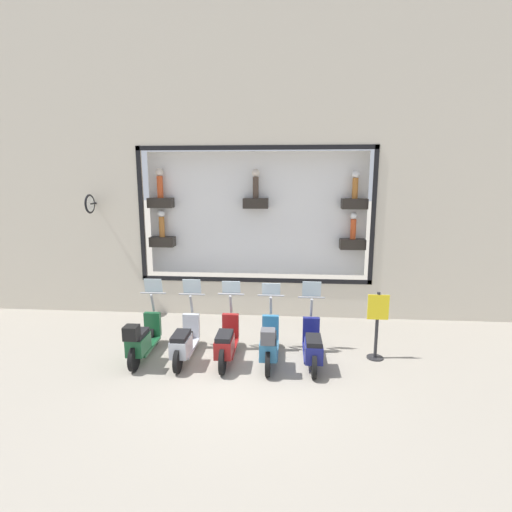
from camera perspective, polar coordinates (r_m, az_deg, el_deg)
The scene contains 8 objects.
ground_plane at distance 8.50m, azimuth -2.12°, elevation -16.19°, with size 120.00×120.00×0.00m, color gray.
building_facade at distance 11.21m, azimuth -0.10°, elevation 17.96°, with size 1.18×36.00×10.19m.
scooter_navy_0 at distance 8.68m, azimuth 8.09°, elevation -12.60°, with size 1.80×0.60×1.62m.
scooter_teal_1 at distance 8.59m, azimuth 1.88°, elevation -12.34°, with size 1.81×0.60×1.56m.
scooter_red_2 at distance 8.74m, azimuth -4.24°, elevation -12.17°, with size 1.81×0.60×1.59m.
scooter_silver_3 at distance 8.93m, azimuth -10.19°, elevation -11.93°, with size 1.80×0.60×1.61m.
scooter_green_4 at distance 9.12m, azimuth -15.97°, elevation -11.36°, with size 1.80×0.61×1.60m.
shop_sign_post at distance 9.12m, azimuth 16.91°, elevation -9.24°, with size 0.36×0.45×1.50m.
Camera 1 is at (-7.49, -0.90, 3.91)m, focal length 28.00 mm.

